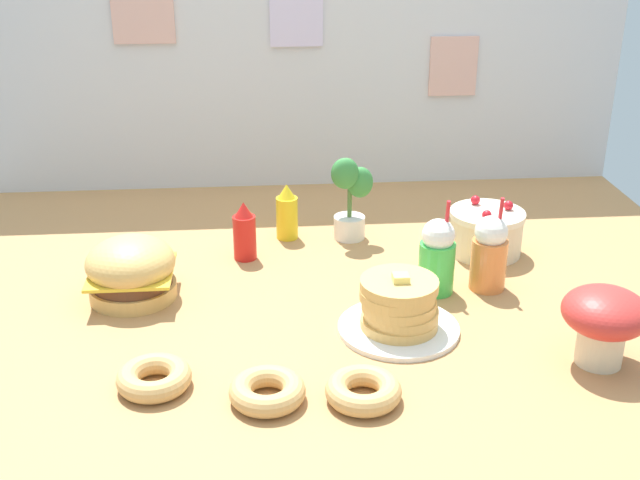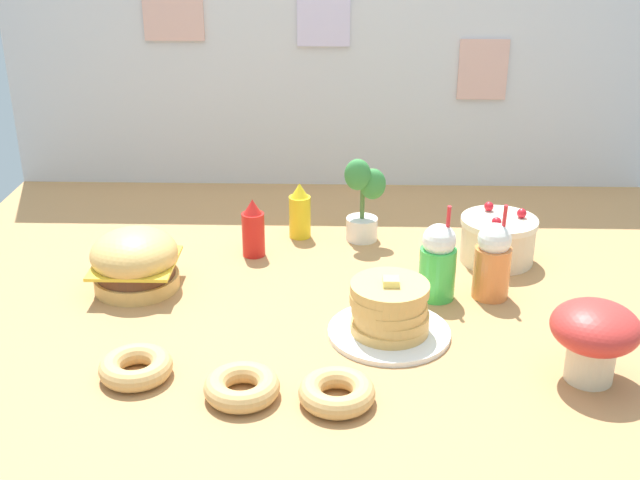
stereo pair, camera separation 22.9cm
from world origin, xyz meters
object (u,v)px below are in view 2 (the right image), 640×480
Objects in this scene: orange_float_cup at (493,261)px; mushroom_stool at (594,334)px; pancake_stack at (389,313)px; potted_plant at (362,196)px; donut_vanilla at (337,392)px; mustard_bottle at (300,212)px; burger at (135,261)px; layer_cake at (498,239)px; donut_pink_glaze at (136,367)px; donut_chocolate at (242,386)px; ketchup_bottle at (253,230)px; cream_soda_cup at (438,262)px.

orange_float_cup reaches higher than mushroom_stool.
pancake_stack is 1.11× the size of potted_plant.
donut_vanilla is 0.61× the size of potted_plant.
donut_vanilla is at bearing -82.10° from mustard_bottle.
donut_vanilla is at bearing -43.36° from burger.
burger is at bearing 178.64° from orange_float_cup.
orange_float_cup is at bearing 36.88° from pancake_stack.
layer_cake is at bearing 52.38° from pancake_stack.
layer_cake is 0.25m from orange_float_cup.
mustard_bottle is at bearing 164.58° from layer_cake.
donut_pink_glaze and donut_vanilla have the same top height.
layer_cake is at bearing -15.42° from mustard_bottle.
mustard_bottle is at bearing 112.49° from pancake_stack.
potted_plant is at bearing 122.76° from mushroom_stool.
layer_cake is at bearing 46.80° from donut_chocolate.
donut_vanilla is 0.95m from potted_plant.
donut_vanilla is 0.62m from mushroom_stool.
potted_plant is (0.29, 0.92, 0.13)m from donut_chocolate.
orange_float_cup is (0.30, 0.23, 0.05)m from pancake_stack.
burger is 1.03m from orange_float_cup.
orange_float_cup reaches higher than donut_vanilla.
pancake_stack is 0.34m from donut_vanilla.
ketchup_bottle is 1.00× the size of mustard_bottle.
cream_soda_cup is at bearing 127.99° from mushroom_stool.
layer_cake is 1.34× the size of donut_vanilla.
donut_chocolate is at bearing -173.24° from mushroom_stool.
potted_plant reaches higher than layer_cake.
ketchup_bottle reaches higher than donut_vanilla.
cream_soda_cup reaches higher than donut_vanilla.
potted_plant reaches higher than orange_float_cup.
potted_plant is (-0.36, 0.40, 0.04)m from orange_float_cup.
donut_chocolate is (-0.09, -0.94, -0.06)m from mustard_bottle.
pancake_stack reaches higher than donut_chocolate.
burger reaches higher than donut_vanilla.
ketchup_bottle and mustard_bottle have the same top height.
donut_pink_glaze is at bearing -150.46° from cream_soda_cup.
ketchup_bottle is at bearing -132.62° from mustard_bottle.
burger is 1.06× the size of layer_cake.
potted_plant is at bearing -5.33° from mustard_bottle.
layer_cake is at bearing 11.39° from burger.
mushroom_stool is (0.53, -0.82, -0.03)m from potted_plant.
donut_vanilla is at bearing -169.36° from mushroom_stool.
cream_soda_cup is (0.87, -0.03, 0.03)m from burger.
potted_plant is at bearing 20.99° from ketchup_bottle.
cream_soda_cup is 0.52m from mushroom_stool.
layer_cake is at bearing 35.01° from donut_pink_glaze.
pancake_stack is 1.13× the size of orange_float_cup.
burger reaches higher than donut_pink_glaze.
donut_pink_glaze is (-0.62, -0.22, -0.04)m from pancake_stack.
mustard_bottle is (0.46, 0.39, 0.00)m from burger.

